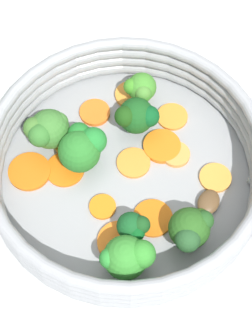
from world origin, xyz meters
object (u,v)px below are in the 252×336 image
Objects in this scene: carrot_slice_2 at (153,218)px; carrot_slice_12 at (215,178)px; carrot_slice_5 at (131,95)px; carrot_slice_7 at (172,117)px; carrot_slice_9 at (119,242)px; carrot_slice_3 at (65,169)px; carrot_slice_10 at (176,154)px; skillet at (126,177)px; broccoli_floret_2 at (127,257)px; broccoli_floret_6 at (191,229)px; broccoli_floret_3 at (133,228)px; carrot_slice_0 at (29,171)px; broccoli_floret_4 at (137,116)px; mushroom_piece_0 at (209,202)px; carrot_slice_6 at (103,207)px; carrot_slice_11 at (95,113)px; broccoli_floret_1 at (81,148)px; carrot_slice_1 at (162,146)px; broccoli_floret_0 at (48,129)px; carrot_slice_8 at (134,163)px; broccoli_floret_5 at (141,89)px.

carrot_slice_2 is 0.08m from carrot_slice_12.
carrot_slice_2 is 1.14× the size of carrot_slice_5.
carrot_slice_7 is 0.17m from carrot_slice_9.
carrot_slice_3 is 1.37× the size of carrot_slice_10.
broccoli_floret_2 reaches higher than skillet.
broccoli_floret_6 is at bearing -90.41° from carrot_slice_2.
skillet is 0.06m from carrot_slice_2.
broccoli_floret_3 reaches higher than carrot_slice_12.
carrot_slice_12 is (-0.00, -0.05, -0.00)m from carrot_slice_10.
broccoli_floret_4 reaches higher than carrot_slice_0.
broccoli_floret_4 is 1.56× the size of mushroom_piece_0.
carrot_slice_10 reaches higher than carrot_slice_6.
skillet is 0.10m from mushroom_piece_0.
carrot_slice_9 is (-0.02, -0.04, 0.00)m from carrot_slice_6.
carrot_slice_11 is (-0.04, 0.02, -0.00)m from carrot_slice_5.
broccoli_floret_1 reaches higher than broccoli_floret_3.
carrot_slice_7 is at bearing -28.42° from carrot_slice_3.
carrot_slice_12 is (-0.00, -0.07, -0.00)m from carrot_slice_1.
carrot_slice_10 is at bearing -35.01° from skillet.
carrot_slice_11 is at bearing 57.98° from carrot_slice_2.
carrot_slice_0 and carrot_slice_7 have the same top height.
broccoli_floret_0 is at bearing 108.45° from carrot_slice_12.
carrot_slice_11 is 0.66× the size of broccoli_floret_0.
carrot_slice_2 is 0.81× the size of broccoli_floret_1.
carrot_slice_12 is 0.67× the size of broccoli_floret_1.
broccoli_floret_1 is at bearing 101.07° from mushroom_piece_0.
broccoli_floret_4 is (-0.04, -0.03, 0.03)m from carrot_slice_5.
broccoli_floret_0 is 0.19m from mushroom_piece_0.
carrot_slice_1 is 0.04m from carrot_slice_8.
carrot_slice_5 is at bearing 32.60° from broccoli_floret_3.
broccoli_floret_3 is 0.17m from broccoli_floret_5.
carrot_slice_10 is 0.11m from broccoli_floret_1.
broccoli_floret_4 is at bearing 24.29° from carrot_slice_9.
carrot_slice_6 is 0.13m from carrot_slice_12.
skillet is 7.99× the size of carrot_slice_11.
carrot_slice_11 is at bearing 79.02° from mushroom_piece_0.
broccoli_floret_4 reaches higher than carrot_slice_1.
carrot_slice_1 is 0.99× the size of carrot_slice_3.
carrot_slice_1 is 0.09m from mushroom_piece_0.
carrot_slice_1 is 0.81× the size of broccoli_floret_1.
mushroom_piece_0 is at bearing -119.87° from carrot_slice_10.
broccoli_floret_4 reaches higher than carrot_slice_10.
broccoli_floret_1 is at bearing 172.75° from broccoli_floret_5.
carrot_slice_0 is 0.15m from carrot_slice_5.
carrot_slice_6 is 0.57× the size of broccoli_floret_2.
carrot_slice_2 is at bearing -156.03° from carrot_slice_1.
broccoli_floret_4 is (-0.04, 0.03, 0.03)m from carrot_slice_7.
broccoli_floret_0 is 1.77× the size of mushroom_piece_0.
carrot_slice_12 is 0.13m from broccoli_floret_5.
broccoli_floret_1 is at bearing 63.98° from broccoli_floret_3.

